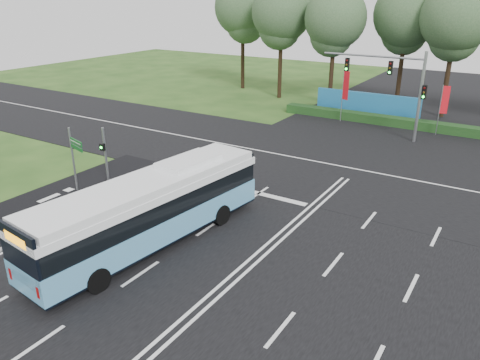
% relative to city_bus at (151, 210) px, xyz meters
% --- Properties ---
extents(ground, '(120.00, 120.00, 0.00)m').
position_rel_city_bus_xyz_m(ground, '(4.60, 2.74, -1.79)').
color(ground, '#244818').
rests_on(ground, ground).
extents(road_main, '(20.00, 120.00, 0.04)m').
position_rel_city_bus_xyz_m(road_main, '(4.60, 2.74, -1.77)').
color(road_main, black).
rests_on(road_main, ground).
extents(road_cross, '(120.00, 14.00, 0.05)m').
position_rel_city_bus_xyz_m(road_cross, '(4.60, 14.74, -1.77)').
color(road_cross, black).
rests_on(road_cross, ground).
extents(bike_path, '(5.00, 18.00, 0.06)m').
position_rel_city_bus_xyz_m(bike_path, '(-7.90, -0.26, -1.76)').
color(bike_path, black).
rests_on(bike_path, ground).
extents(kerb_strip, '(0.25, 18.00, 0.12)m').
position_rel_city_bus_xyz_m(kerb_strip, '(-5.50, -0.26, -1.73)').
color(kerb_strip, gray).
rests_on(kerb_strip, ground).
extents(city_bus, '(4.00, 12.63, 3.56)m').
position_rel_city_bus_xyz_m(city_bus, '(0.00, 0.00, 0.00)').
color(city_bus, '#5396C0').
rests_on(city_bus, ground).
extents(pedestrian_signal, '(0.32, 0.43, 3.67)m').
position_rel_city_bus_xyz_m(pedestrian_signal, '(-7.22, 3.99, 0.21)').
color(pedestrian_signal, gray).
rests_on(pedestrian_signal, ground).
extents(street_sign, '(1.48, 0.49, 3.92)m').
position_rel_city_bus_xyz_m(street_sign, '(-7.79, 2.29, 0.68)').
color(street_sign, gray).
rests_on(street_sign, ground).
extents(banner_flag_left, '(0.65, 0.32, 4.73)m').
position_rel_city_bus_xyz_m(banner_flag_left, '(-0.42, 26.11, 1.28)').
color(banner_flag_left, gray).
rests_on(banner_flag_left, ground).
extents(banner_flag_mid, '(0.59, 0.26, 4.20)m').
position_rel_city_bus_xyz_m(banner_flag_mid, '(7.91, 26.23, 0.96)').
color(banner_flag_mid, gray).
rests_on(banner_flag_mid, ground).
extents(traffic_light_gantry, '(8.41, 0.28, 7.00)m').
position_rel_city_bus_xyz_m(traffic_light_gantry, '(4.81, 23.24, 2.87)').
color(traffic_light_gantry, gray).
rests_on(traffic_light_gantry, ground).
extents(hedge, '(22.00, 1.20, 0.80)m').
position_rel_city_bus_xyz_m(hedge, '(4.60, 27.24, -1.39)').
color(hedge, '#153A16').
rests_on(hedge, ground).
extents(blue_hoarding, '(10.00, 0.30, 2.20)m').
position_rel_city_bus_xyz_m(blue_hoarding, '(0.60, 29.74, -0.69)').
color(blue_hoarding, '#1D699F').
rests_on(blue_hoarding, ground).
extents(eucalyptus_row, '(48.61, 9.77, 12.75)m').
position_rel_city_bus_xyz_m(eucalyptus_row, '(2.37, 33.42, 6.99)').
color(eucalyptus_row, black).
rests_on(eucalyptus_row, ground).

